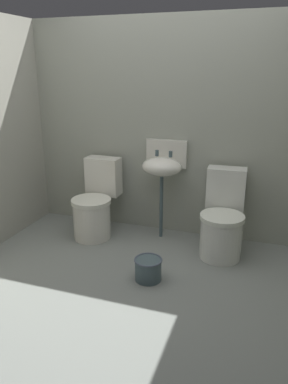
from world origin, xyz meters
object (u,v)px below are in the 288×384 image
(toilet_left, at_px, (95,205))
(toilet_right, at_px, (222,221))
(sink, at_px, (163,166))
(bucket, at_px, (148,269))

(toilet_left, height_order, toilet_right, same)
(toilet_left, relative_size, sink, 0.79)
(toilet_left, distance_m, toilet_right, 1.30)
(sink, bearing_deg, bucket, -81.07)
(toilet_right, relative_size, bucket, 3.31)
(sink, bearing_deg, toilet_right, -16.38)
(toilet_left, distance_m, bucket, 1.07)
(toilet_left, relative_size, toilet_right, 1.00)
(toilet_right, relative_size, sink, 0.79)
(toilet_right, bearing_deg, sink, -19.66)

